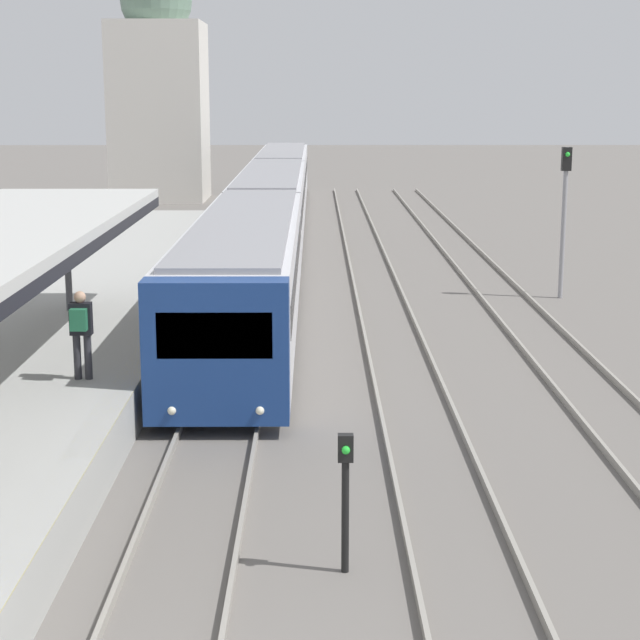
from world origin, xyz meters
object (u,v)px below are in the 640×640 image
at_px(person_on_platform, 81,328).
at_px(train_near, 271,204).
at_px(signal_mast_far, 564,203).
at_px(signal_post_near, 345,488).

bearing_deg(person_on_platform, train_near, 84.08).
bearing_deg(signal_mast_far, signal_post_near, -110.52).
height_order(person_on_platform, signal_post_near, person_on_platform).
height_order(person_on_platform, train_near, train_near).
distance_m(person_on_platform, signal_mast_far, 17.45).
xyz_separation_m(train_near, signal_post_near, (2.17, -30.61, -0.51)).
relative_size(person_on_platform, signal_post_near, 0.88).
relative_size(signal_post_near, signal_mast_far, 0.41).
height_order(signal_post_near, signal_mast_far, signal_mast_far).
xyz_separation_m(signal_post_near, signal_mast_far, (7.11, 19.01, 1.73)).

